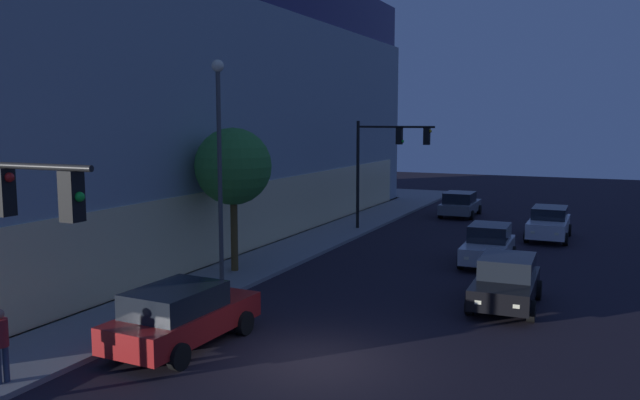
{
  "coord_description": "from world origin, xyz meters",
  "views": [
    {
      "loc": [
        -14.42,
        -6.68,
        6.2
      ],
      "look_at": [
        5.78,
        2.53,
        3.43
      ],
      "focal_mm": 35.79,
      "sensor_mm": 36.0,
      "label": 1
    }
  ],
  "objects_px": {
    "car_black": "(506,281)",
    "traffic_light_far_corner": "(386,152)",
    "car_white": "(549,223)",
    "car_red": "(182,315)",
    "modern_building": "(118,102)",
    "car_silver": "(488,245)",
    "sidewalk_tree": "(233,167)",
    "car_grey": "(460,204)",
    "pedestrian_waiting": "(0,339)",
    "street_lamp_sidewalk": "(219,147)"
  },
  "relations": [
    {
      "from": "car_black",
      "to": "traffic_light_far_corner",
      "type": "bearing_deg",
      "value": 34.81
    },
    {
      "from": "car_white",
      "to": "car_red",
      "type": "bearing_deg",
      "value": 159.95
    },
    {
      "from": "modern_building",
      "to": "car_red",
      "type": "height_order",
      "value": "modern_building"
    },
    {
      "from": "traffic_light_far_corner",
      "to": "car_silver",
      "type": "relative_size",
      "value": 1.38
    },
    {
      "from": "sidewalk_tree",
      "to": "car_black",
      "type": "height_order",
      "value": "sidewalk_tree"
    },
    {
      "from": "car_silver",
      "to": "car_white",
      "type": "xyz_separation_m",
      "value": [
        7.31,
        -1.86,
        0.01
      ]
    },
    {
      "from": "car_silver",
      "to": "car_grey",
      "type": "relative_size",
      "value": 0.99
    },
    {
      "from": "pedestrian_waiting",
      "to": "car_silver",
      "type": "distance_m",
      "value": 19.62
    },
    {
      "from": "car_red",
      "to": "car_white",
      "type": "distance_m",
      "value": 22.58
    },
    {
      "from": "modern_building",
      "to": "car_grey",
      "type": "height_order",
      "value": "modern_building"
    },
    {
      "from": "sidewalk_tree",
      "to": "car_red",
      "type": "height_order",
      "value": "sidewalk_tree"
    },
    {
      "from": "modern_building",
      "to": "car_black",
      "type": "height_order",
      "value": "modern_building"
    },
    {
      "from": "car_black",
      "to": "car_white",
      "type": "height_order",
      "value": "car_white"
    },
    {
      "from": "pedestrian_waiting",
      "to": "car_silver",
      "type": "bearing_deg",
      "value": -23.94
    },
    {
      "from": "modern_building",
      "to": "car_white",
      "type": "bearing_deg",
      "value": -73.48
    },
    {
      "from": "car_silver",
      "to": "car_grey",
      "type": "height_order",
      "value": "car_silver"
    },
    {
      "from": "modern_building",
      "to": "car_grey",
      "type": "xyz_separation_m",
      "value": [
        12.83,
        -16.72,
        -6.45
      ]
    },
    {
      "from": "car_silver",
      "to": "modern_building",
      "type": "bearing_deg",
      "value": 88.42
    },
    {
      "from": "pedestrian_waiting",
      "to": "street_lamp_sidewalk",
      "type": "bearing_deg",
      "value": 0.43
    },
    {
      "from": "car_silver",
      "to": "car_grey",
      "type": "xyz_separation_m",
      "value": [
        13.4,
        4.12,
        -0.04
      ]
    },
    {
      "from": "car_red",
      "to": "car_grey",
      "type": "bearing_deg",
      "value": -3.69
    },
    {
      "from": "pedestrian_waiting",
      "to": "car_silver",
      "type": "relative_size",
      "value": 0.4
    },
    {
      "from": "car_black",
      "to": "car_silver",
      "type": "distance_m",
      "value": 6.44
    },
    {
      "from": "modern_building",
      "to": "car_silver",
      "type": "distance_m",
      "value": 21.82
    },
    {
      "from": "sidewalk_tree",
      "to": "car_grey",
      "type": "height_order",
      "value": "sidewalk_tree"
    },
    {
      "from": "sidewalk_tree",
      "to": "pedestrian_waiting",
      "type": "xyz_separation_m",
      "value": [
        -11.8,
        -1.09,
        -3.17
      ]
    },
    {
      "from": "traffic_light_far_corner",
      "to": "pedestrian_waiting",
      "type": "relative_size",
      "value": 3.42
    },
    {
      "from": "modern_building",
      "to": "car_white",
      "type": "distance_m",
      "value": 24.53
    },
    {
      "from": "car_black",
      "to": "car_grey",
      "type": "xyz_separation_m",
      "value": [
        19.63,
        5.77,
        -0.05
      ]
    },
    {
      "from": "pedestrian_waiting",
      "to": "sidewalk_tree",
      "type": "bearing_deg",
      "value": 5.27
    },
    {
      "from": "pedestrian_waiting",
      "to": "car_grey",
      "type": "relative_size",
      "value": 0.4
    },
    {
      "from": "car_grey",
      "to": "street_lamp_sidewalk",
      "type": "bearing_deg",
      "value": 169.94
    },
    {
      "from": "car_red",
      "to": "sidewalk_tree",
      "type": "bearing_deg",
      "value": 22.19
    },
    {
      "from": "car_red",
      "to": "car_silver",
      "type": "height_order",
      "value": "car_red"
    },
    {
      "from": "street_lamp_sidewalk",
      "to": "car_black",
      "type": "height_order",
      "value": "street_lamp_sidewalk"
    },
    {
      "from": "sidewalk_tree",
      "to": "car_white",
      "type": "height_order",
      "value": "sidewalk_tree"
    },
    {
      "from": "pedestrian_waiting",
      "to": "car_black",
      "type": "height_order",
      "value": "pedestrian_waiting"
    },
    {
      "from": "street_lamp_sidewalk",
      "to": "car_red",
      "type": "bearing_deg",
      "value": -157.8
    },
    {
      "from": "sidewalk_tree",
      "to": "pedestrian_waiting",
      "type": "distance_m",
      "value": 12.27
    },
    {
      "from": "traffic_light_far_corner",
      "to": "car_black",
      "type": "height_order",
      "value": "traffic_light_far_corner"
    },
    {
      "from": "car_white",
      "to": "car_grey",
      "type": "bearing_deg",
      "value": 44.46
    },
    {
      "from": "car_black",
      "to": "modern_building",
      "type": "bearing_deg",
      "value": 73.19
    },
    {
      "from": "street_lamp_sidewalk",
      "to": "pedestrian_waiting",
      "type": "height_order",
      "value": "street_lamp_sidewalk"
    },
    {
      "from": "car_white",
      "to": "car_grey",
      "type": "relative_size",
      "value": 1.05
    },
    {
      "from": "traffic_light_far_corner",
      "to": "street_lamp_sidewalk",
      "type": "bearing_deg",
      "value": 174.3
    },
    {
      "from": "car_red",
      "to": "car_grey",
      "type": "xyz_separation_m",
      "value": [
        27.31,
        -1.76,
        -0.09
      ]
    },
    {
      "from": "pedestrian_waiting",
      "to": "car_white",
      "type": "xyz_separation_m",
      "value": [
        25.24,
        -9.82,
        -0.34
      ]
    },
    {
      "from": "sidewalk_tree",
      "to": "car_silver",
      "type": "height_order",
      "value": "sidewalk_tree"
    },
    {
      "from": "sidewalk_tree",
      "to": "car_red",
      "type": "bearing_deg",
      "value": -157.81
    },
    {
      "from": "sidewalk_tree",
      "to": "car_silver",
      "type": "distance_m",
      "value": 11.49
    }
  ]
}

